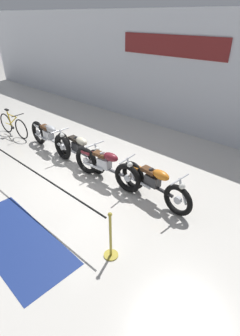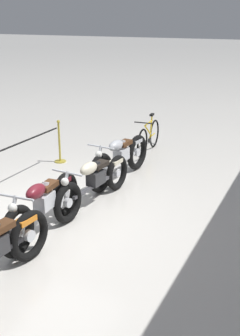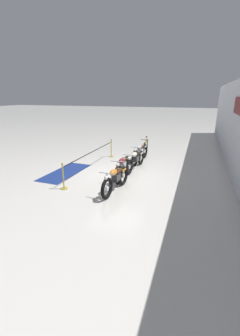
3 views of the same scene
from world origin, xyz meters
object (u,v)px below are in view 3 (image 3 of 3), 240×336
Objects in this scene: bicycle at (146,146)px; floor_banner at (65,172)px; motorcycle_maroon_2 at (123,167)px; motorcycle_orange_3 at (115,179)px; stanchion_far_left at (101,151)px; motorcycle_cream_1 at (135,160)px; motorcycle_silver_0 at (140,153)px; stanchion_mid_left at (64,180)px.

floor_banner is at bearing -28.25° from bicycle.
motorcycle_maroon_2 reaches higher than motorcycle_orange_3.
motorcycle_cream_1 is at bearing 79.09° from stanchion_far_left.
motorcycle_maroon_2 is at bearing -171.99° from motorcycle_orange_3.
motorcycle_silver_0 is 2.73m from motorcycle_maroon_2.
stanchion_far_left is at bearing -61.78° from motorcycle_silver_0.
bicycle is at bearing 166.09° from stanchion_mid_left.
bicycle is at bearing -177.32° from motorcycle_orange_3.
stanchion_mid_left is at bearing -13.91° from bicycle.
stanchion_far_left is at bearing -100.91° from motorcycle_cream_1.
motorcycle_maroon_2 is 0.78× the size of floor_banner.
floor_banner is (-1.72, -1.03, -0.35)m from stanchion_mid_left.
motorcycle_cream_1 is 1.10× the size of motorcycle_orange_3.
motorcycle_maroon_2 is 2.48m from stanchion_far_left.
motorcycle_cream_1 is 2.01m from stanchion_far_left.
stanchion_far_left is at bearing -180.00° from stanchion_mid_left.
floor_banner is at bearing -112.86° from motorcycle_orange_3.
stanchion_far_left is at bearing -148.35° from motorcycle_orange_3.
stanchion_far_left is 4.85× the size of stanchion_mid_left.
stanchion_far_left is at bearing -28.26° from bicycle.
motorcycle_orange_3 is 6.30m from bicycle.
stanchion_far_left reaches higher than motorcycle_orange_3.
floor_banner is (2.91, -2.88, -0.48)m from motorcycle_silver_0.
stanchion_mid_left is at bearing -31.01° from motorcycle_cream_1.
motorcycle_silver_0 reaches higher than motorcycle_orange_3.
motorcycle_orange_3 is 1.24× the size of bicycle.
motorcycle_maroon_2 is at bearing 95.63° from floor_banner.
motorcycle_maroon_2 is at bearing 137.13° from stanchion_mid_left.
bicycle is at bearing -175.24° from motorcycle_cream_1.
motorcycle_silver_0 is 1.35× the size of bicycle.
motorcycle_orange_3 is 3.29m from floor_banner.
motorcycle_orange_3 is 3.75m from stanchion_far_left.
motorcycle_orange_3 is at bearing 69.05° from floor_banner.
stanchion_far_left is at bearing -134.68° from motorcycle_maroon_2.
stanchion_mid_left is (1.90, -1.76, -0.13)m from motorcycle_maroon_2.
motorcycle_cream_1 is at bearing -179.91° from motorcycle_orange_3.
stanchion_mid_left is 2.03m from floor_banner.
stanchion_far_left is (-3.19, -1.96, 0.18)m from motorcycle_orange_3.
motorcycle_silver_0 is 1.37m from motorcycle_cream_1.
motorcycle_orange_3 is 2.09× the size of stanchion_mid_left.
motorcycle_maroon_2 is at bearing -1.78° from motorcycle_silver_0.
motorcycle_maroon_2 is 0.45× the size of stanchion_far_left.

